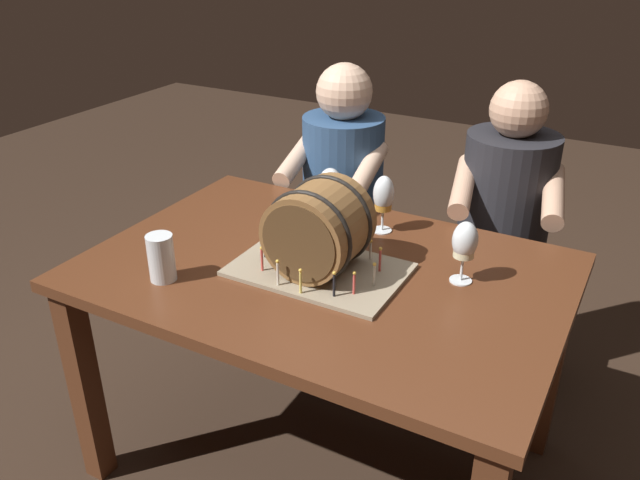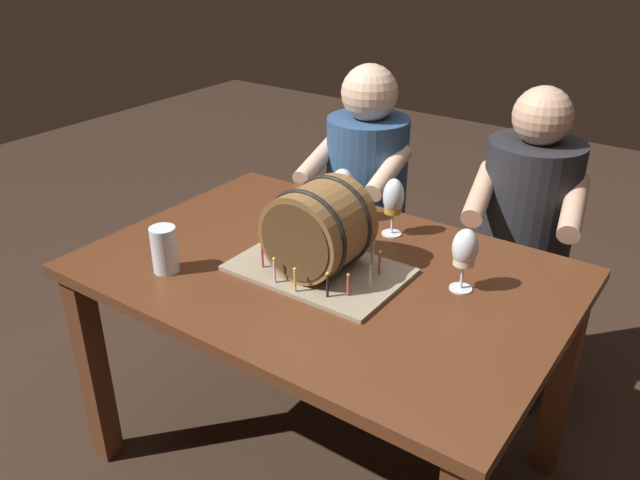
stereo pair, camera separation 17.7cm
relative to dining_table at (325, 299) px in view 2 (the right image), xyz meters
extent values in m
plane|color=#332319|center=(0.00, 0.00, -0.63)|extent=(8.00, 8.00, 0.00)
cube|color=#562D19|center=(0.00, 0.00, 0.09)|extent=(1.34, 0.92, 0.03)
cube|color=#562D19|center=(-0.61, -0.40, -0.28)|extent=(0.07, 0.07, 0.70)
cube|color=#562D19|center=(-0.61, 0.40, -0.28)|extent=(0.07, 0.07, 0.70)
cube|color=#562D19|center=(0.61, 0.40, -0.28)|extent=(0.07, 0.07, 0.70)
cube|color=gray|center=(0.00, -0.03, 0.11)|extent=(0.47, 0.32, 0.01)
cylinder|color=brown|center=(0.00, -0.03, 0.24)|extent=(0.25, 0.22, 0.25)
cylinder|color=#4F371E|center=(0.00, -0.14, 0.24)|extent=(0.22, 0.00, 0.22)
cylinder|color=#4F371E|center=(0.00, 0.08, 0.24)|extent=(0.22, 0.00, 0.22)
torus|color=black|center=(0.00, -0.09, 0.24)|extent=(0.26, 0.01, 0.26)
torus|color=black|center=(0.00, 0.03, 0.24)|extent=(0.26, 0.01, 0.26)
cylinder|color=silver|center=(0.18, -0.04, 0.15)|extent=(0.01, 0.01, 0.06)
sphere|color=#F9C64C|center=(0.18, -0.04, 0.18)|extent=(0.01, 0.01, 0.01)
cylinder|color=#D64C47|center=(0.16, 0.04, 0.15)|extent=(0.01, 0.01, 0.06)
sphere|color=#F9C64C|center=(0.16, 0.04, 0.19)|extent=(0.01, 0.01, 0.01)
cylinder|color=silver|center=(0.11, 0.09, 0.14)|extent=(0.01, 0.01, 0.05)
sphere|color=#F9C64C|center=(0.11, 0.09, 0.18)|extent=(0.01, 0.01, 0.01)
cylinder|color=silver|center=(0.02, 0.11, 0.15)|extent=(0.01, 0.01, 0.06)
sphere|color=#F9C64C|center=(0.02, 0.11, 0.18)|extent=(0.01, 0.01, 0.01)
cylinder|color=#D64C47|center=(-0.06, 0.10, 0.14)|extent=(0.01, 0.01, 0.05)
sphere|color=#F9C64C|center=(-0.06, 0.10, 0.17)|extent=(0.01, 0.01, 0.01)
cylinder|color=silver|center=(-0.11, 0.08, 0.15)|extent=(0.01, 0.01, 0.06)
sphere|color=#F9C64C|center=(-0.11, 0.08, 0.19)|extent=(0.01, 0.01, 0.01)
cylinder|color=#EAD666|center=(-0.16, 0.02, 0.15)|extent=(0.01, 0.01, 0.06)
sphere|color=#F9C64C|center=(-0.16, 0.02, 0.18)|extent=(0.01, 0.01, 0.01)
cylinder|color=black|center=(-0.17, -0.05, 0.15)|extent=(0.01, 0.01, 0.06)
sphere|color=#F9C64C|center=(-0.17, -0.05, 0.18)|extent=(0.01, 0.01, 0.01)
cylinder|color=#D64C47|center=(-0.13, -0.12, 0.15)|extent=(0.01, 0.01, 0.06)
sphere|color=#F9C64C|center=(-0.13, -0.12, 0.19)|extent=(0.01, 0.01, 0.01)
cylinder|color=silver|center=(-0.05, -0.16, 0.15)|extent=(0.01, 0.01, 0.07)
sphere|color=#F9C64C|center=(-0.05, -0.16, 0.19)|extent=(0.01, 0.01, 0.01)
cylinder|color=#EAD666|center=(0.02, -0.17, 0.15)|extent=(0.01, 0.01, 0.06)
sphere|color=#F9C64C|center=(0.02, -0.17, 0.19)|extent=(0.01, 0.01, 0.01)
cylinder|color=black|center=(0.11, -0.14, 0.15)|extent=(0.01, 0.01, 0.06)
sphere|color=#F9C64C|center=(0.11, -0.14, 0.19)|extent=(0.01, 0.01, 0.01)
cylinder|color=#D64C47|center=(0.15, -0.11, 0.15)|extent=(0.01, 0.01, 0.06)
sphere|color=#F9C64C|center=(0.15, -0.11, 0.18)|extent=(0.01, 0.01, 0.01)
cylinder|color=white|center=(-0.14, 0.29, 0.11)|extent=(0.06, 0.06, 0.00)
cylinder|color=white|center=(-0.14, 0.29, 0.15)|extent=(0.01, 0.01, 0.08)
ellipsoid|color=white|center=(-0.14, 0.29, 0.24)|extent=(0.07, 0.07, 0.09)
cylinder|color=white|center=(0.37, 0.11, 0.11)|extent=(0.06, 0.06, 0.00)
cylinder|color=white|center=(0.37, 0.11, 0.14)|extent=(0.01, 0.01, 0.07)
ellipsoid|color=white|center=(0.37, 0.11, 0.23)|extent=(0.07, 0.07, 0.11)
cylinder|color=beige|center=(0.37, 0.11, 0.20)|extent=(0.06, 0.06, 0.03)
cylinder|color=white|center=(0.05, 0.30, 0.11)|extent=(0.06, 0.06, 0.00)
cylinder|color=white|center=(0.05, 0.30, 0.14)|extent=(0.01, 0.01, 0.07)
ellipsoid|color=white|center=(0.05, 0.30, 0.23)|extent=(0.07, 0.07, 0.12)
cylinder|color=#C6842D|center=(0.05, 0.30, 0.20)|extent=(0.05, 0.05, 0.04)
cylinder|color=white|center=(-0.35, -0.27, 0.17)|extent=(0.07, 0.07, 0.13)
cylinder|color=#C6842D|center=(-0.35, -0.27, 0.15)|extent=(0.07, 0.07, 0.10)
cylinder|color=white|center=(-0.35, -0.27, 0.21)|extent=(0.07, 0.07, 0.01)
cube|color=#1B2D46|center=(-0.33, 0.76, -0.40)|extent=(0.34, 0.32, 0.45)
cylinder|color=#2D4C75|center=(-0.33, 0.76, 0.06)|extent=(0.36, 0.36, 0.49)
sphere|color=beige|center=(-0.33, 0.76, 0.41)|extent=(0.22, 0.22, 0.22)
cylinder|color=beige|center=(-0.17, 0.65, 0.16)|extent=(0.11, 0.31, 0.14)
cylinder|color=beige|center=(-0.45, 0.61, 0.16)|extent=(0.11, 0.31, 0.14)
cube|color=black|center=(0.33, 0.76, -0.40)|extent=(0.34, 0.32, 0.45)
cylinder|color=#232328|center=(0.33, 0.76, 0.08)|extent=(0.38, 0.38, 0.52)
sphere|color=tan|center=(0.33, 0.76, 0.42)|extent=(0.19, 0.19, 0.19)
cylinder|color=tan|center=(0.50, 0.66, 0.18)|extent=(0.13, 0.32, 0.14)
cylinder|color=tan|center=(0.21, 0.60, 0.18)|extent=(0.13, 0.32, 0.14)
camera|label=1|loc=(0.77, -1.42, 1.01)|focal=36.22mm
camera|label=2|loc=(0.92, -1.32, 1.01)|focal=36.22mm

